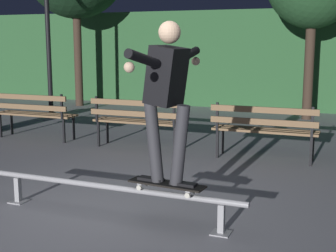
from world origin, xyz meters
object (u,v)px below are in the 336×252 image
(lamp_post_left, at_px, (47,11))
(skateboard, at_px, (167,184))
(skateboarder, at_px, (167,89))
(park_bench_right_center, at_px, (264,126))
(grind_rail, at_px, (110,191))
(park_bench_left_center, at_px, (137,118))
(park_bench_leftmost, at_px, (33,111))

(lamp_post_left, bearing_deg, skateboard, -45.44)
(skateboarder, height_order, park_bench_right_center, skateboarder)
(grind_rail, bearing_deg, park_bench_right_center, 71.54)
(skateboarder, relative_size, park_bench_left_center, 0.97)
(grind_rail, height_order, skateboard, skateboard)
(park_bench_right_center, bearing_deg, skateboarder, -96.84)
(grind_rail, distance_m, skateboard, 0.65)
(skateboard, relative_size, lamp_post_left, 0.20)
(park_bench_right_center, height_order, lamp_post_left, lamp_post_left)
(grind_rail, height_order, skateboarder, skateboarder)
(skateboarder, xyz_separation_m, park_bench_leftmost, (-3.91, 2.98, -0.82))
(park_bench_leftmost, bearing_deg, lamp_post_left, 118.94)
(park_bench_leftmost, distance_m, park_bench_left_center, 2.13)
(skateboarder, xyz_separation_m, park_bench_right_center, (0.36, 2.98, -0.82))
(grind_rail, distance_m, lamp_post_left, 7.26)
(grind_rail, relative_size, lamp_post_left, 0.75)
(park_bench_right_center, bearing_deg, grind_rail, -108.46)
(park_bench_left_center, bearing_deg, skateboarder, -59.17)
(park_bench_leftmost, relative_size, park_bench_left_center, 1.00)
(park_bench_leftmost, bearing_deg, grind_rail, -42.28)
(skateboard, distance_m, park_bench_leftmost, 4.91)
(grind_rail, bearing_deg, skateboard, -0.00)
(park_bench_leftmost, height_order, park_bench_right_center, same)
(grind_rail, height_order, park_bench_right_center, park_bench_right_center)
(park_bench_leftmost, height_order, park_bench_left_center, same)
(skateboard, bearing_deg, grind_rail, 180.00)
(grind_rail, relative_size, skateboarder, 1.87)
(park_bench_left_center, height_order, lamp_post_left, lamp_post_left)
(grind_rail, xyz_separation_m, lamp_post_left, (-4.52, 5.24, 2.21))
(skateboarder, distance_m, park_bench_leftmost, 4.98)
(park_bench_left_center, bearing_deg, lamp_post_left, 146.25)
(park_bench_right_center, xyz_separation_m, lamp_post_left, (-5.52, 2.26, 1.94))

